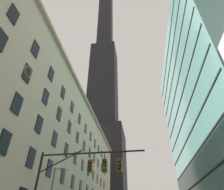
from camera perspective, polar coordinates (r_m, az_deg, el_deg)
station_building at (r=47.74m, az=-16.21°, el=-18.49°), size 13.96×71.49×28.05m
dark_skyscraper at (r=119.61m, az=-2.74°, el=-2.31°), size 24.76×24.76×215.07m
glass_office_midrise at (r=46.16m, az=29.62°, el=-4.06°), size 15.67×42.64×43.68m
traffic_signal_mast at (r=16.79m, az=-8.34°, el=-22.26°), size 9.13×0.63×7.11m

